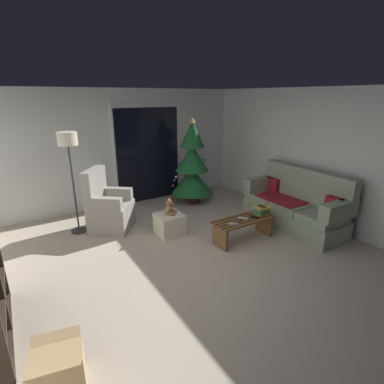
{
  "coord_description": "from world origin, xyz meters",
  "views": [
    {
      "loc": [
        -2.02,
        -3.16,
        2.35
      ],
      "look_at": [
        0.4,
        0.7,
        0.85
      ],
      "focal_mm": 27.52,
      "sensor_mm": 36.0,
      "label": 1
    }
  ],
  "objects_px": {
    "ottoman": "(169,224)",
    "cardboard_box_open_near_shelf": "(58,370)",
    "book_stack": "(261,210)",
    "remote_white": "(243,218)",
    "remote_graphite": "(239,221)",
    "couch": "(296,206)",
    "coffee_table": "(243,226)",
    "remote_black": "(255,217)",
    "floor_lamp": "(69,149)",
    "remote_silver": "(233,224)",
    "armchair": "(108,208)",
    "christmas_tree": "(192,166)",
    "teddy_bear_chestnut": "(170,208)",
    "cell_phone": "(262,206)"
  },
  "relations": [
    {
      "from": "remote_graphite",
      "to": "cell_phone",
      "type": "relative_size",
      "value": 1.08
    },
    {
      "from": "floor_lamp",
      "to": "christmas_tree",
      "type": "bearing_deg",
      "value": 5.25
    },
    {
      "from": "remote_silver",
      "to": "remote_white",
      "type": "height_order",
      "value": "same"
    },
    {
      "from": "floor_lamp",
      "to": "remote_white",
      "type": "bearing_deg",
      "value": -38.82
    },
    {
      "from": "floor_lamp",
      "to": "cardboard_box_open_near_shelf",
      "type": "xyz_separation_m",
      "value": [
        -0.81,
        -3.03,
        -1.33
      ]
    },
    {
      "from": "cardboard_box_open_near_shelf",
      "to": "remote_graphite",
      "type": "bearing_deg",
      "value": 21.38
    },
    {
      "from": "remote_silver",
      "to": "remote_white",
      "type": "xyz_separation_m",
      "value": [
        0.28,
        0.1,
        0.0
      ]
    },
    {
      "from": "ottoman",
      "to": "cardboard_box_open_near_shelf",
      "type": "xyz_separation_m",
      "value": [
        -2.14,
        -2.05,
        -0.02
      ]
    },
    {
      "from": "remote_graphite",
      "to": "cell_phone",
      "type": "bearing_deg",
      "value": -124.57
    },
    {
      "from": "armchair",
      "to": "ottoman",
      "type": "bearing_deg",
      "value": -43.7
    },
    {
      "from": "coffee_table",
      "to": "armchair",
      "type": "relative_size",
      "value": 0.97
    },
    {
      "from": "remote_black",
      "to": "ottoman",
      "type": "bearing_deg",
      "value": -58.59
    },
    {
      "from": "couch",
      "to": "coffee_table",
      "type": "height_order",
      "value": "couch"
    },
    {
      "from": "coffee_table",
      "to": "ottoman",
      "type": "distance_m",
      "value": 1.28
    },
    {
      "from": "couch",
      "to": "christmas_tree",
      "type": "height_order",
      "value": "christmas_tree"
    },
    {
      "from": "remote_graphite",
      "to": "teddy_bear_chestnut",
      "type": "distance_m",
      "value": 1.2
    },
    {
      "from": "teddy_bear_chestnut",
      "to": "remote_black",
      "type": "bearing_deg",
      "value": -39.46
    },
    {
      "from": "floor_lamp",
      "to": "cardboard_box_open_near_shelf",
      "type": "relative_size",
      "value": 3.39
    },
    {
      "from": "book_stack",
      "to": "floor_lamp",
      "type": "relative_size",
      "value": 0.15
    },
    {
      "from": "remote_white",
      "to": "armchair",
      "type": "relative_size",
      "value": 0.14
    },
    {
      "from": "couch",
      "to": "remote_white",
      "type": "distance_m",
      "value": 1.22
    },
    {
      "from": "remote_silver",
      "to": "floor_lamp",
      "type": "height_order",
      "value": "floor_lamp"
    },
    {
      "from": "book_stack",
      "to": "cell_phone",
      "type": "relative_size",
      "value": 1.91
    },
    {
      "from": "remote_white",
      "to": "remote_graphite",
      "type": "height_order",
      "value": "same"
    },
    {
      "from": "remote_black",
      "to": "floor_lamp",
      "type": "height_order",
      "value": "floor_lamp"
    },
    {
      "from": "teddy_bear_chestnut",
      "to": "couch",
      "type": "bearing_deg",
      "value": -23.16
    },
    {
      "from": "remote_black",
      "to": "remote_white",
      "type": "relative_size",
      "value": 1.0
    },
    {
      "from": "remote_black",
      "to": "remote_graphite",
      "type": "xyz_separation_m",
      "value": [
        -0.32,
        0.04,
        0.0
      ]
    },
    {
      "from": "couch",
      "to": "remote_silver",
      "type": "distance_m",
      "value": 1.5
    },
    {
      "from": "christmas_tree",
      "to": "floor_lamp",
      "type": "bearing_deg",
      "value": -174.75
    },
    {
      "from": "couch",
      "to": "cardboard_box_open_near_shelf",
      "type": "bearing_deg",
      "value": -165.39
    },
    {
      "from": "coffee_table",
      "to": "christmas_tree",
      "type": "distance_m",
      "value": 2.17
    },
    {
      "from": "christmas_tree",
      "to": "teddy_bear_chestnut",
      "type": "xyz_separation_m",
      "value": [
        -1.23,
        -1.23,
        -0.34
      ]
    },
    {
      "from": "book_stack",
      "to": "christmas_tree",
      "type": "bearing_deg",
      "value": 92.38
    },
    {
      "from": "book_stack",
      "to": "cardboard_box_open_near_shelf",
      "type": "bearing_deg",
      "value": -161.33
    },
    {
      "from": "coffee_table",
      "to": "armchair",
      "type": "distance_m",
      "value": 2.43
    },
    {
      "from": "couch",
      "to": "book_stack",
      "type": "xyz_separation_m",
      "value": [
        -0.83,
        0.05,
        0.07
      ]
    },
    {
      "from": "remote_white",
      "to": "book_stack",
      "type": "xyz_separation_m",
      "value": [
        0.39,
        -0.03,
        0.07
      ]
    },
    {
      "from": "teddy_bear_chestnut",
      "to": "floor_lamp",
      "type": "bearing_deg",
      "value": 143.56
    },
    {
      "from": "book_stack",
      "to": "cell_phone",
      "type": "height_order",
      "value": "cell_phone"
    },
    {
      "from": "book_stack",
      "to": "cardboard_box_open_near_shelf",
      "type": "relative_size",
      "value": 0.52
    },
    {
      "from": "remote_graphite",
      "to": "ottoman",
      "type": "height_order",
      "value": "remote_graphite"
    },
    {
      "from": "coffee_table",
      "to": "remote_graphite",
      "type": "xyz_separation_m",
      "value": [
        -0.15,
        -0.04,
        0.14
      ]
    },
    {
      "from": "remote_silver",
      "to": "remote_graphite",
      "type": "xyz_separation_m",
      "value": [
        0.16,
        0.05,
        0.0
      ]
    },
    {
      "from": "book_stack",
      "to": "floor_lamp",
      "type": "height_order",
      "value": "floor_lamp"
    },
    {
      "from": "book_stack",
      "to": "teddy_bear_chestnut",
      "type": "relative_size",
      "value": 0.96
    },
    {
      "from": "christmas_tree",
      "to": "ottoman",
      "type": "relative_size",
      "value": 4.35
    },
    {
      "from": "ottoman",
      "to": "cardboard_box_open_near_shelf",
      "type": "bearing_deg",
      "value": -136.27
    },
    {
      "from": "coffee_table",
      "to": "ottoman",
      "type": "xyz_separation_m",
      "value": [
        -0.96,
        0.85,
        -0.07
      ]
    },
    {
      "from": "remote_white",
      "to": "cardboard_box_open_near_shelf",
      "type": "relative_size",
      "value": 0.3
    }
  ]
}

